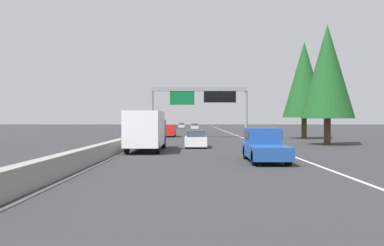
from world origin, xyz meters
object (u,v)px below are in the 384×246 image
at_px(sign_gantry_overhead, 200,98).
at_px(pickup_far_right, 264,145).
at_px(oncoming_near, 128,129).
at_px(conifer_right_near, 327,72).
at_px(oncoming_far, 133,133).
at_px(sedan_mid_left, 196,139).
at_px(minivan_far_left, 168,130).
at_px(box_truck_mid_right, 146,129).
at_px(sedan_near_center, 195,127).
at_px(sedan_far_center, 182,126).
at_px(conifer_right_mid, 304,80).

bearing_deg(sign_gantry_overhead, pickup_far_right, -174.46).
xyz_separation_m(oncoming_near, conifer_right_near, (-37.27, -24.28, 6.13)).
bearing_deg(oncoming_far, oncoming_near, -169.82).
relative_size(sedan_mid_left, oncoming_near, 1.00).
xyz_separation_m(oncoming_far, conifer_right_near, (-15.32, -20.34, 6.13)).
bearing_deg(conifer_right_near, minivan_far_left, 39.11).
relative_size(box_truck_mid_right, sedan_near_center, 1.93).
height_order(sedan_far_center, oncoming_far, same).
bearing_deg(oncoming_near, oncoming_far, 10.18).
bearing_deg(oncoming_near, box_truck_mid_right, 10.40).
xyz_separation_m(sign_gantry_overhead, oncoming_far, (-1.06, 8.76, -4.57)).
bearing_deg(pickup_far_right, oncoming_far, 20.76).
relative_size(minivan_far_left, oncoming_near, 1.14).
height_order(pickup_far_right, sedan_far_center, pickup_far_right).
bearing_deg(sedan_far_center, oncoming_near, 169.83).
relative_size(oncoming_far, conifer_right_mid, 0.36).
distance_m(box_truck_mid_right, oncoming_far, 23.87).
relative_size(sedan_far_center, oncoming_near, 1.00).
distance_m(sign_gantry_overhead, sedan_far_center, 67.14).
bearing_deg(box_truck_mid_right, pickup_far_right, -136.59).
xyz_separation_m(sign_gantry_overhead, sedan_mid_left, (-20.09, 0.67, -4.57)).
bearing_deg(sedan_near_center, sedan_mid_left, -179.95).
distance_m(pickup_far_right, sedan_mid_left, 12.94).
height_order(sedan_near_center, sedan_mid_left, same).
distance_m(sedan_mid_left, oncoming_near, 42.71).
relative_size(minivan_far_left, conifer_right_mid, 0.41).
height_order(pickup_far_right, sedan_mid_left, pickup_far_right).
height_order(oncoming_far, conifer_right_near, conifer_right_near).
xyz_separation_m(sedan_near_center, oncoming_far, (-49.43, 8.03, 0.00)).
distance_m(pickup_far_right, conifer_right_mid, 32.19).
bearing_deg(conifer_right_mid, sedan_mid_left, 142.31).
distance_m(sedan_far_center, conifer_right_near, 84.96).
bearing_deg(conifer_right_near, sedan_near_center, 10.77).
bearing_deg(box_truck_mid_right, conifer_right_mid, -38.15).
xyz_separation_m(box_truck_mid_right, minivan_far_left, (27.81, 0.04, -0.66)).
bearing_deg(pickup_far_right, box_truck_mid_right, 43.41).
distance_m(box_truck_mid_right, sedan_mid_left, 5.84).
distance_m(sign_gantry_overhead, conifer_right_near, 20.12).
bearing_deg(pickup_far_right, sedan_mid_left, 17.16).
distance_m(box_truck_mid_right, sedan_near_center, 72.97).
distance_m(pickup_far_right, box_truck_mid_right, 10.96).
relative_size(sedan_mid_left, oncoming_far, 1.00).
distance_m(sedan_near_center, conifer_right_mid, 53.07).
relative_size(sedan_far_center, conifer_right_near, 0.39).
height_order(pickup_far_right, sedan_near_center, pickup_far_right).
height_order(sign_gantry_overhead, conifer_right_mid, conifer_right_mid).
height_order(oncoming_far, conifer_right_mid, conifer_right_mid).
bearing_deg(sign_gantry_overhead, conifer_right_mid, -100.82).
height_order(sedan_near_center, oncoming_near, same).
bearing_deg(box_truck_mid_right, sedan_far_center, 0.06).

